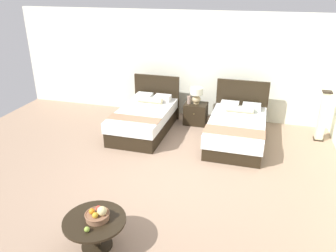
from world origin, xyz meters
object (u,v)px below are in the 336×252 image
loose_apple (87,229)px  floor_lamp_corner (323,116)px  vase (189,100)px  fruit_bowl (98,215)px  table_lamp (196,94)px  nightstand (196,114)px  bed_near_window (145,119)px  bed_near_corner (237,129)px  coffee_table (95,226)px

loose_apple → floor_lamp_corner: floor_lamp_corner is taller
vase → loose_apple: vase is taller
vase → fruit_bowl: bearing=-93.1°
table_lamp → nightstand: bearing=-90.0°
table_lamp → loose_apple: size_ratio=5.78×
nightstand → table_lamp: (0.00, 0.02, 0.51)m
bed_near_window → nightstand: (1.08, 0.79, -0.05)m
bed_near_window → bed_near_corner: (2.17, 0.00, -0.01)m
bed_near_corner → loose_apple: (-1.53, -4.00, 0.17)m
loose_apple → table_lamp: bearing=84.8°
bed_near_corner → fruit_bowl: (-1.50, -3.74, 0.20)m
bed_near_window → vase: bed_near_window is taller
nightstand → fruit_bowl: bearing=-95.2°
table_lamp → fruit_bowl: bearing=-95.2°
vase → floor_lamp_corner: size_ratio=0.17×
bed_near_window → bed_near_corner: bed_near_corner is taller
table_lamp → loose_apple: (-0.44, -4.81, -0.30)m
bed_near_window → loose_apple: 4.06m
bed_near_corner → nightstand: size_ratio=3.75×
table_lamp → floor_lamp_corner: size_ratio=0.35×
nightstand → coffee_table: 4.58m
floor_lamp_corner → fruit_bowl: bearing=-127.2°
bed_near_corner → coffee_table: (-1.54, -3.77, 0.03)m
table_lamp → fruit_bowl: (-0.41, -4.55, -0.26)m
coffee_table → vase: bearing=86.3°
bed_near_window → fruit_bowl: (0.67, -3.74, 0.20)m
nightstand → floor_lamp_corner: bearing=-3.4°
vase → loose_apple: size_ratio=2.85×
loose_apple → floor_lamp_corner: bearing=54.2°
coffee_table → floor_lamp_corner: (3.35, 4.39, 0.23)m
nightstand → floor_lamp_corner: 2.92m
bed_near_corner → fruit_bowl: 4.04m
loose_apple → vase: bearing=86.8°
bed_near_corner → table_lamp: bearing=143.4°
floor_lamp_corner → table_lamp: bearing=176.2°
bed_near_window → floor_lamp_corner: bearing=8.9°
nightstand → vase: size_ratio=2.77×
table_lamp → vase: table_lamp is taller
table_lamp → floor_lamp_corner: bearing=-3.8°
loose_apple → bed_near_window: bearing=99.1°
fruit_bowl → floor_lamp_corner: size_ratio=0.28×
bed_near_corner → coffee_table: size_ratio=2.49×
bed_near_corner → floor_lamp_corner: size_ratio=1.81×
fruit_bowl → loose_apple: (-0.02, -0.26, -0.03)m
floor_lamp_corner → coffee_table: bearing=-127.4°
bed_near_corner → vase: (-1.26, 0.75, 0.32)m
bed_near_window → coffee_table: size_ratio=2.49×
bed_near_corner → coffee_table: 4.08m
vase → fruit_bowl: size_ratio=0.61×
nightstand → coffee_table: (-0.46, -4.56, 0.08)m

